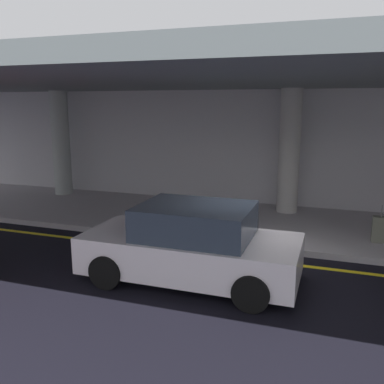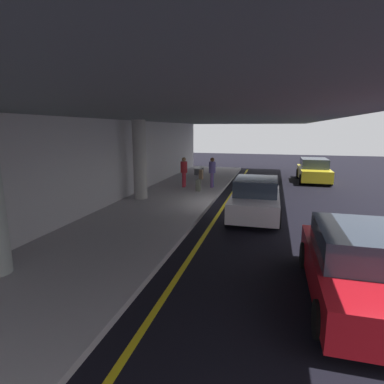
% 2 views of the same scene
% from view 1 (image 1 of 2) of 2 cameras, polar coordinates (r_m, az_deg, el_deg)
% --- Properties ---
extents(ground_plane, '(60.00, 60.00, 0.00)m').
position_cam_1_polar(ground_plane, '(8.92, 9.39, -10.32)').
color(ground_plane, black).
extents(sidewalk, '(26.00, 4.20, 0.15)m').
position_cam_1_polar(sidewalk, '(11.80, 12.00, -4.47)').
color(sidewalk, '#A8A1A7').
rests_on(sidewalk, ground).
extents(lane_stripe_yellow, '(26.00, 0.14, 0.01)m').
position_cam_1_polar(lane_stripe_yellow, '(9.33, 9.88, -9.28)').
color(lane_stripe_yellow, yellow).
rests_on(lane_stripe_yellow, ground).
extents(support_column_far_left, '(0.62, 0.62, 3.65)m').
position_cam_1_polar(support_column_far_left, '(15.71, -17.44, 6.36)').
color(support_column_far_left, '#A2A8A5').
rests_on(support_column_far_left, sidewalk).
extents(support_column_left_mid, '(0.62, 0.62, 3.65)m').
position_cam_1_polar(support_column_left_mid, '(12.73, 13.14, 5.40)').
color(support_column_left_mid, '#ACA8A5').
rests_on(support_column_left_mid, sidewalk).
extents(ceiling_overhang, '(28.00, 13.20, 0.30)m').
position_cam_1_polar(ceiling_overhang, '(10.86, 12.56, 14.81)').
color(ceiling_overhang, slate).
rests_on(ceiling_overhang, support_column_far_left).
extents(terminal_back_wall, '(26.00, 0.30, 3.80)m').
position_cam_1_polar(terminal_back_wall, '(13.65, 13.54, 5.49)').
color(terminal_back_wall, '#B8B5BB').
rests_on(terminal_back_wall, ground).
extents(car_white, '(4.10, 1.92, 1.50)m').
position_cam_1_polar(car_white, '(8.03, -0.02, -7.26)').
color(car_white, white).
rests_on(car_white, ground).
extents(suitcase_upright_primary, '(0.36, 0.22, 0.90)m').
position_cam_1_polar(suitcase_upright_primary, '(10.80, 24.27, -4.68)').
color(suitcase_upright_primary, '#606254').
rests_on(suitcase_upright_primary, sidewalk).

